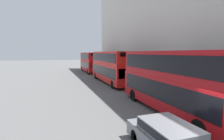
% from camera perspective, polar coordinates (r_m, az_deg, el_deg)
% --- Properties ---
extents(bus_leading, '(2.59, 10.36, 4.26)m').
position_cam_1_polar(bus_leading, '(12.59, 19.18, -2.80)').
color(bus_leading, '#A80F14').
rests_on(bus_leading, ground).
extents(bus_second_in_queue, '(2.59, 11.48, 4.31)m').
position_cam_1_polar(bus_second_in_queue, '(24.24, -0.36, 1.49)').
color(bus_second_in_queue, red).
rests_on(bus_second_in_queue, ground).
extents(bus_third_in_queue, '(2.59, 10.05, 4.19)m').
position_cam_1_polar(bus_third_in_queue, '(37.65, -7.16, 2.82)').
color(bus_third_in_queue, red).
rests_on(bus_third_in_queue, ground).
extents(car_dark_sedan, '(1.87, 4.35, 1.32)m').
position_cam_1_polar(car_dark_sedan, '(7.81, 18.44, -20.69)').
color(car_dark_sedan, slate).
rests_on(car_dark_sedan, ground).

